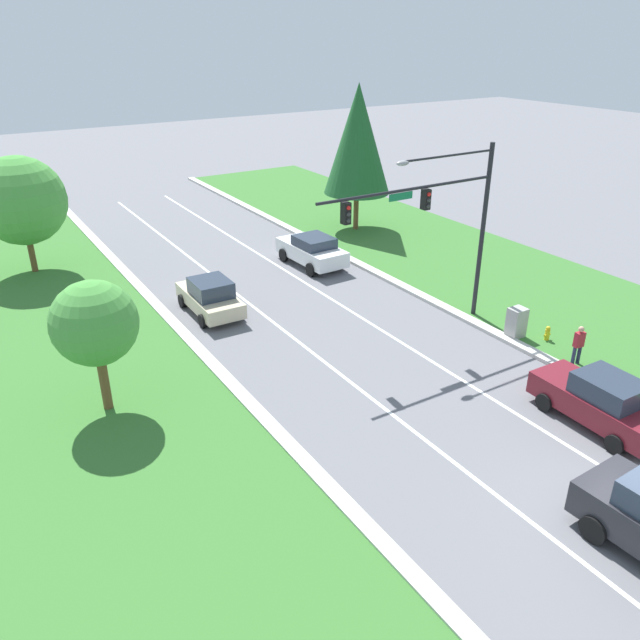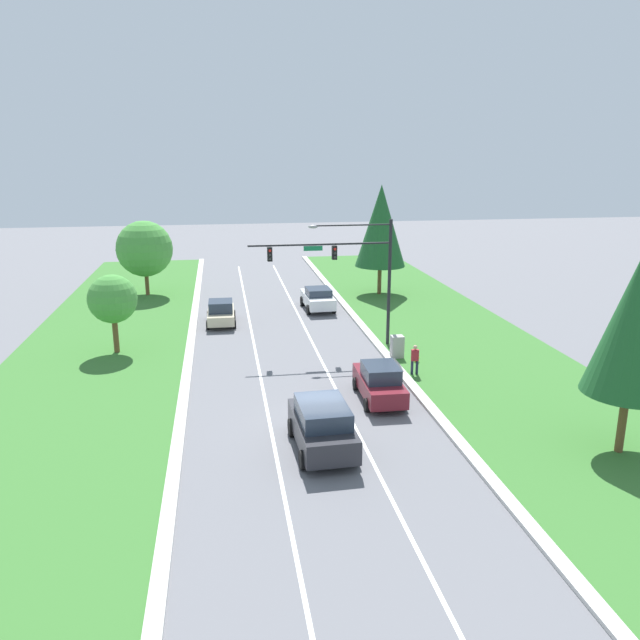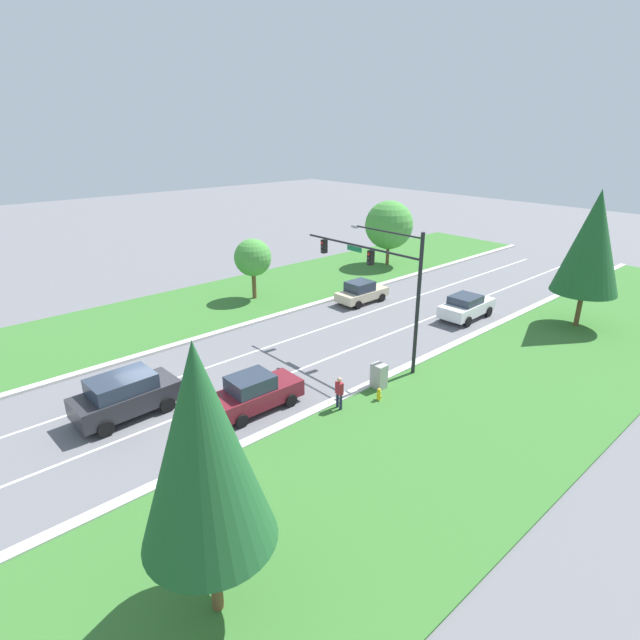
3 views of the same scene
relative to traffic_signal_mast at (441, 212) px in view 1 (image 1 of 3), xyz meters
The scene contains 13 objects.
ground_plane 13.41m from the traffic_signal_mast, 107.93° to the right, with size 160.00×160.00×0.00m, color slate.
curb_strip_left 15.94m from the traffic_signal_mast, 128.77° to the right, with size 0.50×90.00×0.15m.
lane_stripe_inner_left 14.03m from the traffic_signal_mast, 115.47° to the right, with size 0.14×81.00×0.01m.
traffic_signal_mast is the anchor object (origin of this frame).
burgundy_sedan 9.43m from the traffic_signal_mast, 91.50° to the right, with size 2.04×4.45×1.81m.
champagne_sedan 10.87m from the traffic_signal_mast, 139.34° to the left, with size 2.01×4.16×1.68m.
white_sedan 10.38m from the traffic_signal_mast, 92.23° to the left, with size 2.24×4.54×1.69m.
utility_cabinet 5.66m from the traffic_signal_mast, 48.21° to the right, with size 0.70×0.60×1.35m.
pedestrian 7.34m from the traffic_signal_mast, 66.07° to the right, with size 0.41×0.27×1.69m.
fire_hydrant 6.76m from the traffic_signal_mast, 48.07° to the right, with size 0.34×0.20×0.70m.
conifer_near_right_tree 14.66m from the traffic_signal_mast, 68.22° to the left, with size 4.08×4.08×8.96m.
oak_near_left_tree 21.21m from the traffic_signal_mast, 129.50° to the left, with size 4.51×4.51×6.13m.
oak_far_left_tree 13.83m from the traffic_signal_mast, behind, with size 2.81×2.81×4.69m.
Camera 1 is at (-13.23, -6.37, 11.90)m, focal length 35.00 mm.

